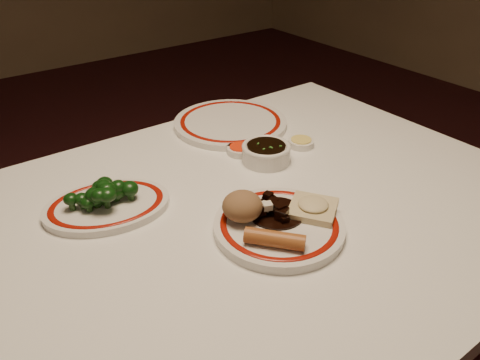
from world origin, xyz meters
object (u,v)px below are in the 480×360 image
stirfry_heap (275,209)px  broccoli_pile (105,193)px  soy_bowl (266,154)px  fried_wonton (313,207)px  spring_roll (275,239)px  broccoli_plate (107,206)px  dining_table (249,243)px  rice_mound (242,206)px  main_plate (279,226)px

stirfry_heap → broccoli_pile: size_ratio=0.76×
stirfry_heap → soy_bowl: stirfry_heap is taller
fried_wonton → soy_bowl: size_ratio=1.08×
spring_roll → broccoli_plate: bearing=81.0°
dining_table → broccoli_pile: (-0.23, 0.15, 0.13)m
rice_mound → stirfry_heap: bearing=-24.7°
dining_table → stirfry_heap: stirfry_heap is taller
soy_bowl → spring_roll: bearing=-126.6°
main_plate → rice_mound: 0.08m
rice_mound → fried_wonton: (0.12, -0.06, -0.02)m
broccoli_pile → fried_wonton: bearing=-40.7°
spring_roll → stirfry_heap: (0.06, 0.07, -0.00)m
dining_table → broccoli_plate: size_ratio=4.23×
spring_roll → broccoli_plate: spring_roll is taller
main_plate → broccoli_plate: 0.34m
spring_roll → soy_bowl: bearing=13.3°
rice_mound → soy_bowl: 0.25m
stirfry_heap → spring_roll: bearing=-130.2°
spring_roll → broccoli_pile: bearing=81.4°
rice_mound → broccoli_plate: (-0.18, 0.20, -0.04)m
dining_table → spring_roll: bearing=-110.8°
broccoli_pile → soy_bowl: broccoli_pile is taller
rice_mound → spring_roll: rice_mound is taller
dining_table → rice_mound: bearing=-139.0°
main_plate → soy_bowl: bearing=56.1°
broccoli_plate → stirfry_heap: bearing=-43.5°
main_plate → spring_roll: (-0.05, -0.04, 0.02)m
dining_table → fried_wonton: (0.07, -0.10, 0.12)m
fried_wonton → broccoli_plate: (-0.30, 0.26, -0.02)m
spring_roll → fried_wonton: (0.12, 0.03, -0.00)m
main_plate → rice_mound: size_ratio=4.26×
stirfry_heap → broccoli_pile: (-0.24, 0.22, 0.01)m
broccoli_pile → soy_bowl: size_ratio=1.24×
dining_table → broccoli_plate: 0.30m
fried_wonton → broccoli_pile: bearing=139.3°
dining_table → broccoli_pile: bearing=146.4°
spring_roll → broccoli_pile: 0.34m
fried_wonton → stirfry_heap: 0.07m
main_plate → stirfry_heap: stirfry_heap is taller
dining_table → soy_bowl: bearing=40.9°
fried_wonton → soy_bowl: same height
rice_mound → stirfry_heap: rice_mound is taller
rice_mound → broccoli_plate: bearing=132.3°
main_plate → stirfry_heap: (0.01, 0.03, 0.02)m
dining_table → broccoli_plate: broccoli_plate is taller
dining_table → stirfry_heap: bearing=-84.4°
broccoli_pile → soy_bowl: 0.37m
broccoli_plate → dining_table: bearing=-34.1°
spring_roll → stirfry_heap: 0.09m
rice_mound → spring_roll: bearing=-92.0°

